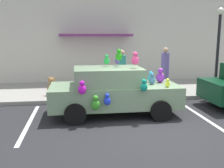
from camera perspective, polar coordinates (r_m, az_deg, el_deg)
ground_plane at (r=7.53m, az=9.34°, el=-9.48°), size 60.00×60.00×0.00m
sidewalk at (r=12.20m, az=2.45°, el=-1.16°), size 24.00×4.00×0.15m
storefront_building at (r=14.07m, az=0.90°, el=13.19°), size 24.00×1.25×6.40m
parking_stripe_front at (r=9.07m, az=18.41°, el=-6.39°), size 0.12×3.60×0.01m
parking_stripe_rear at (r=8.28m, az=-17.50°, el=-7.95°), size 0.12×3.60×0.01m
plush_covered_car at (r=8.48m, az=0.30°, el=-1.42°), size 4.12×2.03×2.12m
teddy_bear_on_sidewalk at (r=10.95m, az=-12.93°, el=-0.56°), size 0.39×0.32×0.74m
street_lamp_post at (r=11.80m, az=22.10°, el=8.66°), size 0.28×0.28×3.50m
pedestrian_near_shopfront at (r=11.17m, az=2.14°, el=2.50°), size 0.36×0.36×1.80m
pedestrian_walking_past at (r=11.01m, az=11.40°, el=2.50°), size 0.33×0.33×1.92m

